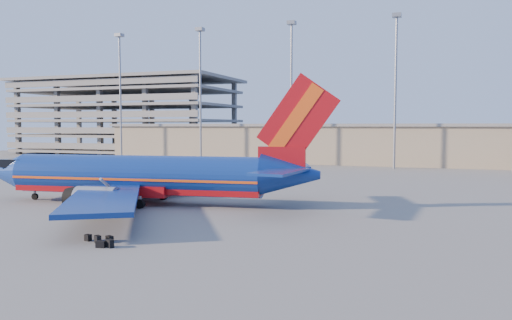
% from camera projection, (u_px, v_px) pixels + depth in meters
% --- Properties ---
extents(ground, '(220.00, 220.00, 0.00)m').
position_uv_depth(ground, '(222.00, 199.00, 55.17)').
color(ground, slate).
rests_on(ground, ground).
extents(terminal_building, '(122.00, 16.00, 8.50)m').
position_uv_depth(terminal_building, '(374.00, 143.00, 105.97)').
color(terminal_building, gray).
rests_on(terminal_building, ground).
extents(parking_garage, '(62.00, 32.00, 21.40)m').
position_uv_depth(parking_garage, '(128.00, 113.00, 144.75)').
color(parking_garage, slate).
rests_on(parking_garage, ground).
extents(light_mast_row, '(101.60, 1.60, 28.65)m').
position_uv_depth(light_mast_row, '(342.00, 76.00, 95.46)').
color(light_mast_row, gray).
rests_on(light_mast_row, ground).
extents(aircraft_main, '(38.80, 37.11, 13.16)m').
position_uv_depth(aircraft_main, '(145.00, 177.00, 51.77)').
color(aircraft_main, navy).
rests_on(aircraft_main, ground).
extents(baggage_tug, '(2.74, 2.27, 1.70)m').
position_uv_depth(baggage_tug, '(94.00, 206.00, 45.25)').
color(baggage_tug, yellow).
rests_on(baggage_tug, ground).
extents(luggage_pile, '(3.24, 2.20, 0.55)m').
position_uv_depth(luggage_pile, '(102.00, 241.00, 34.18)').
color(luggage_pile, black).
rests_on(luggage_pile, ground).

